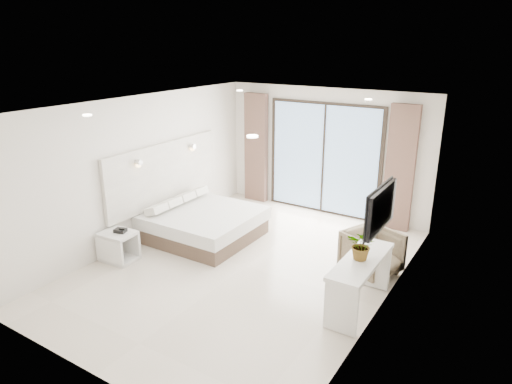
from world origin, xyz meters
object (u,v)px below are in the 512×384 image
bed (203,224)px  nightstand (119,246)px  armchair (372,251)px  console_desk (360,273)px

bed → nightstand: (-0.62, -1.53, -0.02)m
armchair → nightstand: bearing=139.2°
nightstand → armchair: size_ratio=0.74×
console_desk → armchair: size_ratio=1.89×
bed → nightstand: bed is taller
console_desk → armchair: 1.13m
bed → armchair: (3.20, 0.35, 0.11)m
bed → console_desk: (3.39, -0.75, 0.27)m
console_desk → bed: bearing=167.5°
nightstand → armchair: bearing=23.1°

